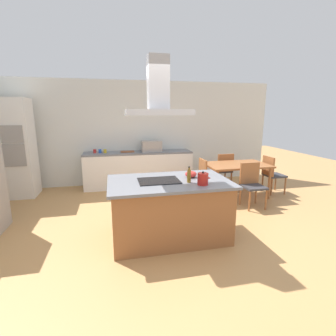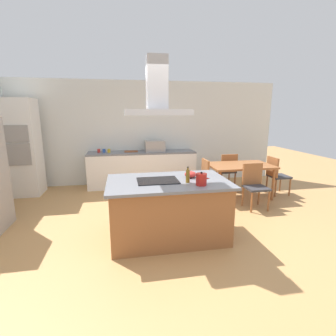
# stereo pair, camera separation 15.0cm
# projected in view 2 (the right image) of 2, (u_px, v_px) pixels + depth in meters

# --- Properties ---
(ground) EXTENTS (16.00, 16.00, 0.00)m
(ground) POSITION_uv_depth(u_px,v_px,m) (155.00, 203.00, 5.34)
(ground) COLOR tan
(wall_back) EXTENTS (7.20, 0.10, 2.70)m
(wall_back) POSITION_uv_depth(u_px,v_px,m) (146.00, 133.00, 6.73)
(wall_back) COLOR silver
(wall_back) RESTS_ON ground
(kitchen_island) EXTENTS (1.79, 1.12, 0.90)m
(kitchen_island) POSITION_uv_depth(u_px,v_px,m) (168.00, 209.00, 3.81)
(kitchen_island) COLOR #995B33
(kitchen_island) RESTS_ON ground
(cooktop) EXTENTS (0.60, 0.44, 0.01)m
(cooktop) POSITION_uv_depth(u_px,v_px,m) (158.00, 181.00, 3.68)
(cooktop) COLOR black
(cooktop) RESTS_ON kitchen_island
(tea_kettle) EXTENTS (0.20, 0.15, 0.19)m
(tea_kettle) POSITION_uv_depth(u_px,v_px,m) (201.00, 179.00, 3.45)
(tea_kettle) COLOR #B21E19
(tea_kettle) RESTS_ON kitchen_island
(olive_oil_bottle) EXTENTS (0.06, 0.06, 0.23)m
(olive_oil_bottle) POSITION_uv_depth(u_px,v_px,m) (188.00, 176.00, 3.58)
(olive_oil_bottle) COLOR olive
(olive_oil_bottle) RESTS_ON kitchen_island
(mixing_bowl) EXTENTS (0.18, 0.18, 0.10)m
(mixing_bowl) POSITION_uv_depth(u_px,v_px,m) (190.00, 174.00, 3.87)
(mixing_bowl) COLOR red
(mixing_bowl) RESTS_ON kitchen_island
(back_counter) EXTENTS (2.75, 0.62, 0.90)m
(back_counter) POSITION_uv_depth(u_px,v_px,m) (142.00, 169.00, 6.54)
(back_counter) COLOR white
(back_counter) RESTS_ON ground
(countertop_microwave) EXTENTS (0.50, 0.38, 0.28)m
(countertop_microwave) POSITION_uv_depth(u_px,v_px,m) (155.00, 146.00, 6.48)
(countertop_microwave) COLOR #9E9993
(countertop_microwave) RESTS_ON back_counter
(coffee_mug_red) EXTENTS (0.08, 0.08, 0.09)m
(coffee_mug_red) POSITION_uv_depth(u_px,v_px,m) (99.00, 151.00, 6.31)
(coffee_mug_red) COLOR red
(coffee_mug_red) RESTS_ON back_counter
(coffee_mug_blue) EXTENTS (0.08, 0.08, 0.09)m
(coffee_mug_blue) POSITION_uv_depth(u_px,v_px,m) (104.00, 151.00, 6.32)
(coffee_mug_blue) COLOR #2D56B2
(coffee_mug_blue) RESTS_ON back_counter
(coffee_mug_yellow) EXTENTS (0.08, 0.08, 0.09)m
(coffee_mug_yellow) POSITION_uv_depth(u_px,v_px,m) (109.00, 151.00, 6.32)
(coffee_mug_yellow) COLOR gold
(coffee_mug_yellow) RESTS_ON back_counter
(cutting_board) EXTENTS (0.34, 0.24, 0.02)m
(cutting_board) POSITION_uv_depth(u_px,v_px,m) (131.00, 151.00, 6.44)
(cutting_board) COLOR brown
(cutting_board) RESTS_ON back_counter
(wall_oven_stack) EXTENTS (0.70, 0.66, 2.20)m
(wall_oven_stack) POSITION_uv_depth(u_px,v_px,m) (22.00, 148.00, 5.69)
(wall_oven_stack) COLOR white
(wall_oven_stack) RESTS_ON ground
(dining_table) EXTENTS (1.40, 0.90, 0.75)m
(dining_table) POSITION_uv_depth(u_px,v_px,m) (240.00, 168.00, 5.61)
(dining_table) COLOR #995B33
(dining_table) RESTS_ON ground
(chair_at_right_end) EXTENTS (0.42, 0.42, 0.89)m
(chair_at_right_end) POSITION_uv_depth(u_px,v_px,m) (276.00, 173.00, 5.81)
(chair_at_right_end) COLOR #333338
(chair_at_right_end) RESTS_ON ground
(chair_facing_island) EXTENTS (0.42, 0.42, 0.89)m
(chair_facing_island) POSITION_uv_depth(u_px,v_px,m) (254.00, 183.00, 5.01)
(chair_facing_island) COLOR #333338
(chair_facing_island) RESTS_ON ground
(chair_facing_back_wall) EXTENTS (0.42, 0.42, 0.89)m
(chair_facing_back_wall) POSITION_uv_depth(u_px,v_px,m) (227.00, 169.00, 6.29)
(chair_facing_back_wall) COLOR #333338
(chair_facing_back_wall) RESTS_ON ground
(chair_at_left_end) EXTENTS (0.42, 0.42, 0.89)m
(chair_at_left_end) POSITION_uv_depth(u_px,v_px,m) (200.00, 177.00, 5.49)
(chair_at_left_end) COLOR #333338
(chair_at_left_end) RESTS_ON ground
(range_hood) EXTENTS (0.90, 0.55, 0.78)m
(range_hood) POSITION_uv_depth(u_px,v_px,m) (157.00, 96.00, 3.42)
(range_hood) COLOR #ADADB2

